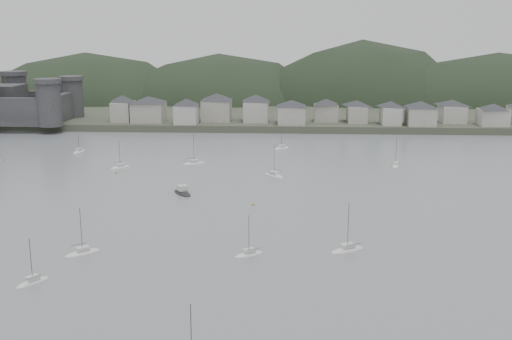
{
  "coord_description": "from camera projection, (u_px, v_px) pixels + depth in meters",
  "views": [
    {
      "loc": [
        8.39,
        -82.78,
        42.47
      ],
      "look_at": [
        0.0,
        75.0,
        6.0
      ],
      "focal_mm": 42.47,
      "sensor_mm": 36.0,
      "label": 1
    }
  ],
  "objects": [
    {
      "name": "ground",
      "position": [
        229.0,
        321.0,
        90.53
      ],
      "size": [
        900.0,
        900.0,
        0.0
      ],
      "primitive_type": "plane",
      "color": "slate",
      "rests_on": "ground"
    },
    {
      "name": "far_shore_land",
      "position": [
        275.0,
        98.0,
        377.23
      ],
      "size": [
        900.0,
        250.0,
        3.0
      ],
      "primitive_type": "cube",
      "color": "#383D2D",
      "rests_on": "ground"
    },
    {
      "name": "forested_ridge",
      "position": [
        282.0,
        124.0,
        354.94
      ],
      "size": [
        851.55,
        103.94,
        102.57
      ],
      "color": "black",
      "rests_on": "ground"
    },
    {
      "name": "castle",
      "position": [
        0.0,
        103.0,
        269.22
      ],
      "size": [
        66.0,
        43.0,
        20.0
      ],
      "color": "#302F32",
      "rests_on": "far_shore_land"
    },
    {
      "name": "waterfront_town",
      "position": [
        385.0,
        110.0,
        264.35
      ],
      "size": [
        451.48,
        28.46,
        12.92
      ],
      "color": "gray",
      "rests_on": "far_shore_land"
    },
    {
      "name": "moored_fleet",
      "position": [
        190.0,
        198.0,
        156.74
      ],
      "size": [
        244.15,
        148.39,
        12.74
      ],
      "color": "silver",
      "rests_on": "ground"
    },
    {
      "name": "motor_launch_far",
      "position": [
        182.0,
        193.0,
        161.39
      ],
      "size": [
        7.15,
        8.69,
        4.0
      ],
      "rotation": [
        0.0,
        0.0,
        3.72
      ],
      "color": "black",
      "rests_on": "ground"
    },
    {
      "name": "mooring_buoys",
      "position": [
        347.0,
        206.0,
        149.57
      ],
      "size": [
        136.64,
        123.94,
        0.7
      ],
      "color": "#B3793B",
      "rests_on": "ground"
    }
  ]
}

